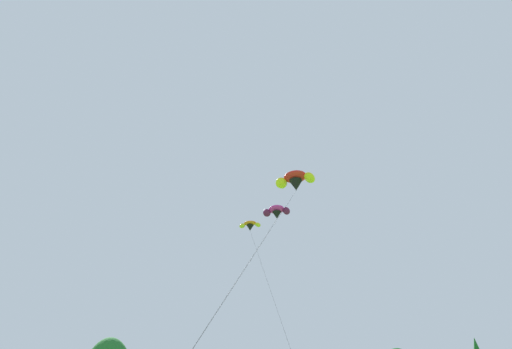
{
  "coord_description": "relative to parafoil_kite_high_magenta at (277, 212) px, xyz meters",
  "views": [
    {
      "loc": [
        -3.46,
        1.85,
        2.57
      ],
      "look_at": [
        -0.35,
        22.55,
        14.67
      ],
      "focal_mm": 32.38,
      "sensor_mm": 36.0,
      "label": 1
    }
  ],
  "objects": [
    {
      "name": "parafoil_kite_far_red_yellow",
      "position": [
        2.0,
        1.21,
        3.76
      ],
      "size": [
        12.63,
        15.7,
        21.56
      ],
      "color": "red"
    },
    {
      "name": "parafoil_kite_mid_orange",
      "position": [
        -0.55,
        11.72,
        3.86
      ],
      "size": [
        2.85,
        19.64,
        21.8
      ],
      "color": "orange"
    },
    {
      "name": "parafoil_kite_high_magenta",
      "position": [
        0.0,
        0.0,
        0.0
      ],
      "size": [
        9.94,
        13.82,
        17.54
      ],
      "color": "#D12893"
    }
  ]
}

